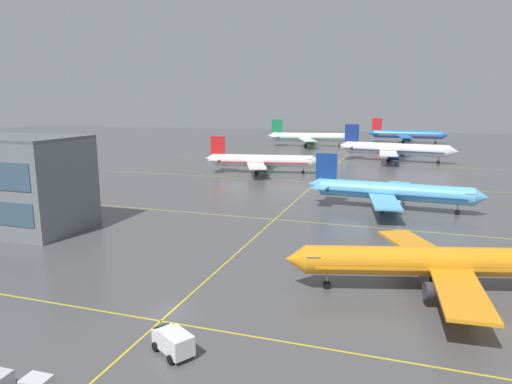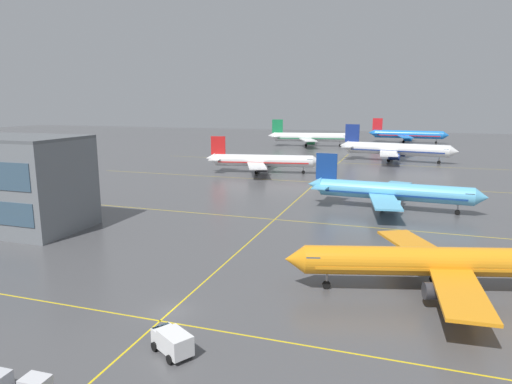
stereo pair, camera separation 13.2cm
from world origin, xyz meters
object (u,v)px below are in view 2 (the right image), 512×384
at_px(airliner_far_left_stand, 395,149).
at_px(service_truck_red_van, 172,341).
at_px(airliner_third_row, 262,161).
at_px(airliner_second_row, 391,192).
at_px(airliner_front_gate, 431,262).
at_px(airliner_distant_taxiway, 407,135).
at_px(airliner_far_right_stand, 310,137).

xyz_separation_m(airliner_far_left_stand, service_truck_red_van, (-14.54, -137.16, -3.22)).
relative_size(airliner_third_row, service_truck_red_van, 7.79).
relative_size(airliner_second_row, airliner_third_row, 0.98).
bearing_deg(airliner_front_gate, service_truck_red_van, -135.74).
relative_size(airliner_third_row, airliner_far_left_stand, 0.84).
height_order(airliner_third_row, service_truck_red_van, airliner_third_row).
height_order(airliner_distant_taxiway, service_truck_red_van, airliner_distant_taxiway).
relative_size(airliner_far_left_stand, service_truck_red_van, 9.26).
xyz_separation_m(airliner_far_left_stand, airliner_distant_taxiway, (3.95, 81.00, -0.14)).
xyz_separation_m(airliner_second_row, airliner_far_left_stand, (-1.14, 76.96, 0.76)).
bearing_deg(airliner_second_row, airliner_far_left_stand, 90.85).
bearing_deg(airliner_distant_taxiway, airliner_third_row, -108.76).
xyz_separation_m(airliner_front_gate, airliner_distant_taxiway, (-2.78, 197.44, 0.82)).
distance_m(airliner_far_left_stand, airliner_far_right_stand, 61.49).
relative_size(airliner_second_row, airliner_far_left_stand, 0.83).
xyz_separation_m(airliner_front_gate, airliner_second_row, (-5.58, 39.47, 0.20)).
xyz_separation_m(airliner_second_row, service_truck_red_van, (-15.69, -60.19, -2.46)).
xyz_separation_m(airliner_distant_taxiway, service_truck_red_van, (-18.49, -218.16, -3.08)).
bearing_deg(airliner_front_gate, airliner_far_left_stand, 93.31).
bearing_deg(service_truck_red_van, airliner_distant_taxiway, 85.16).
bearing_deg(airliner_third_row, airliner_far_left_stand, 47.20).
xyz_separation_m(airliner_third_row, service_truck_red_van, (22.68, -96.96, -2.52)).
bearing_deg(airliner_distant_taxiway, service_truck_red_van, -94.84).
distance_m(airliner_third_row, airliner_far_right_stand, 86.53).
relative_size(airliner_front_gate, airliner_second_row, 0.93).
distance_m(airliner_far_right_stand, airliner_distant_taxiway, 56.41).
bearing_deg(airliner_far_right_stand, airliner_third_row, -87.83).
relative_size(airliner_second_row, service_truck_red_van, 7.67).
xyz_separation_m(airliner_third_row, airliner_far_right_stand, (-3.28, 86.46, 0.62)).
bearing_deg(airliner_front_gate, airliner_third_row, 119.96).
height_order(airliner_second_row, airliner_far_right_stand, airliner_far_right_stand).
height_order(airliner_front_gate, airliner_second_row, airliner_second_row).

